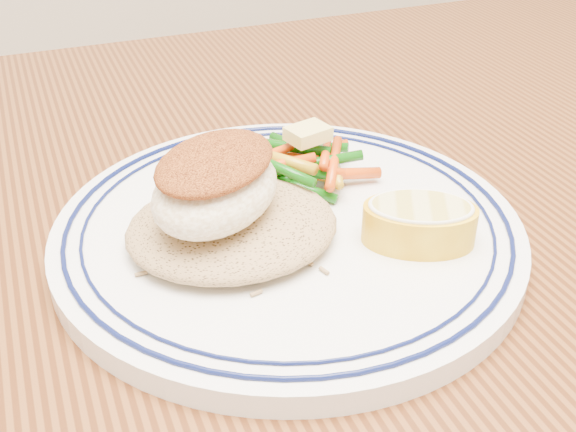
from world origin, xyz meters
The scene contains 7 objects.
dining_table centered at (0.00, 0.00, 0.65)m, with size 1.50×0.90×0.75m.
plate centered at (0.03, 0.02, 0.76)m, with size 0.29×0.29×0.02m.
rice_pilaf centered at (0.00, 0.01, 0.78)m, with size 0.13×0.11×0.02m, color #95754A.
fish_fillet centered at (-0.01, 0.01, 0.81)m, with size 0.11×0.11×0.05m.
vegetable_pile centered at (0.06, 0.06, 0.78)m, with size 0.11×0.09×0.03m.
butter_pat centered at (0.07, 0.07, 0.80)m, with size 0.03×0.02×0.01m, color #E6D570.
lemon_wedge centered at (0.10, -0.03, 0.78)m, with size 0.08×0.08×0.03m.
Camera 1 is at (-0.11, -0.34, 1.01)m, focal length 45.00 mm.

